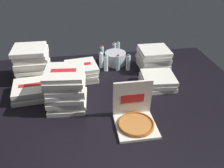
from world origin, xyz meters
TOP-DOWN VIEW (x-y plane):
  - ground_plane at (0.00, 0.00)m, footprint 3.20×2.40m
  - open_pizza_box at (0.19, -0.41)m, footprint 0.37×0.38m
  - pizza_stack_left_mid at (-0.43, -0.02)m, footprint 0.43×0.43m
  - pizza_stack_left_near at (-0.26, 0.53)m, footprint 0.42×0.42m
  - pizza_stack_center_near at (-0.83, 0.61)m, footprint 0.41×0.41m
  - pizza_stack_right_mid at (-0.83, 0.22)m, footprint 0.42×0.41m
  - pizza_stack_center_far at (0.62, 0.20)m, footprint 0.41×0.40m
  - pizza_stack_right_far at (0.70, 0.65)m, footprint 0.40×0.40m
  - ice_bucket at (0.22, 0.84)m, footprint 0.29×0.29m
  - water_bottle_0 at (0.07, 0.67)m, footprint 0.06×0.06m
  - water_bottle_1 at (0.23, 0.66)m, footprint 0.06×0.06m
  - water_bottle_2 at (0.30, 1.10)m, footprint 0.06×0.06m
  - water_bottle_3 at (0.24, 1.07)m, footprint 0.06×0.06m
  - water_bottle_4 at (0.05, 0.98)m, footprint 0.06×0.06m
  - water_bottle_5 at (0.02, 0.77)m, footprint 0.06×0.06m
  - water_bottle_6 at (0.36, 0.65)m, footprint 0.06×0.06m

SIDE VIEW (x-z plane):
  - ground_plane at x=0.00m, z-range -0.02..0.00m
  - pizza_stack_center_far at x=0.62m, z-range 0.00..0.14m
  - pizza_stack_right_mid at x=-0.83m, z-range 0.00..0.14m
  - open_pizza_box at x=0.19m, z-range -0.12..0.27m
  - ice_bucket at x=0.22m, z-range 0.00..0.17m
  - pizza_stack_left_near at x=-0.26m, z-range 0.00..0.19m
  - water_bottle_0 at x=0.07m, z-range -0.01..0.22m
  - water_bottle_1 at x=0.23m, z-range -0.01..0.22m
  - water_bottle_2 at x=0.30m, z-range -0.01..0.22m
  - water_bottle_3 at x=0.24m, z-range -0.01..0.22m
  - water_bottle_4 at x=0.05m, z-range -0.01..0.22m
  - water_bottle_5 at x=0.02m, z-range -0.01..0.22m
  - water_bottle_6 at x=0.36m, z-range -0.01..0.22m
  - pizza_stack_right_far at x=0.70m, z-range 0.00..0.28m
  - pizza_stack_center_near at x=-0.83m, z-range 0.00..0.41m
  - pizza_stack_left_mid at x=-0.43m, z-range 0.00..0.42m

